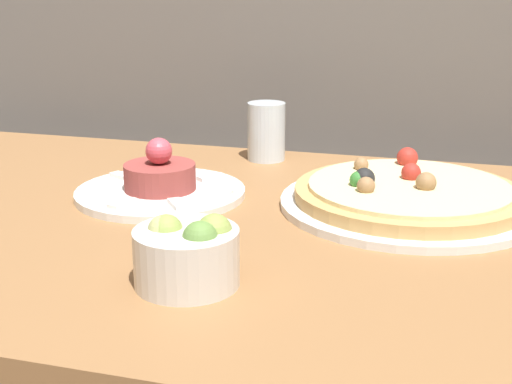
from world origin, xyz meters
TOP-DOWN VIEW (x-y plane):
  - dining_table at (0.00, 0.36)m, footprint 1.24×0.72m
  - pizza_plate at (0.22, 0.47)m, footprint 0.33×0.33m
  - tartare_plate at (-0.10, 0.42)m, footprint 0.23×0.23m
  - small_bowl at (0.04, 0.17)m, footprint 0.10×0.10m
  - drinking_glass at (-0.02, 0.66)m, footprint 0.06×0.06m

SIDE VIEW (x-z plane):
  - dining_table at x=0.00m, z-range 0.26..1.02m
  - pizza_plate at x=0.22m, z-range 0.74..0.79m
  - tartare_plate at x=-0.10m, z-range 0.73..0.81m
  - small_bowl at x=0.04m, z-range 0.75..0.82m
  - drinking_glass at x=-0.02m, z-range 0.75..0.84m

